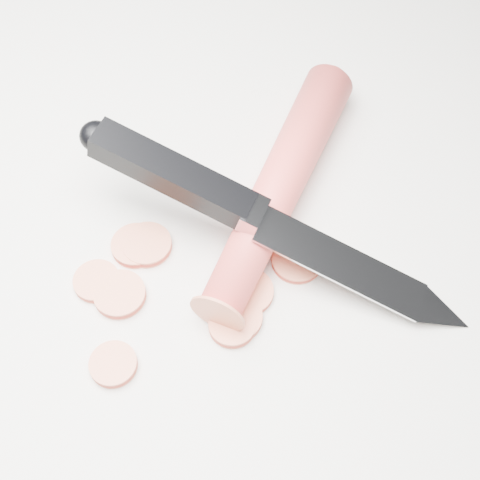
# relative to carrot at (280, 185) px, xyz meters

# --- Properties ---
(ground) EXTENTS (2.40, 2.40, 0.00)m
(ground) POSITION_rel_carrot_xyz_m (-0.06, -0.05, -0.02)
(ground) COLOR silver
(ground) RESTS_ON ground
(carrot) EXTENTS (0.08, 0.22, 0.03)m
(carrot) POSITION_rel_carrot_xyz_m (0.00, 0.00, 0.00)
(carrot) COLOR #E53A37
(carrot) RESTS_ON ground
(carrot_slice_0) EXTENTS (0.04, 0.04, 0.01)m
(carrot_slice_0) POSITION_rel_carrot_xyz_m (-0.09, -0.06, -0.02)
(carrot_slice_0) COLOR #E1714D
(carrot_slice_0) RESTS_ON ground
(carrot_slice_1) EXTENTS (0.03, 0.03, 0.01)m
(carrot_slice_1) POSITION_rel_carrot_xyz_m (-0.08, -0.15, -0.02)
(carrot_slice_1) COLOR #E1714D
(carrot_slice_1) RESTS_ON ground
(carrot_slice_2) EXTENTS (0.04, 0.04, 0.01)m
(carrot_slice_2) POSITION_rel_carrot_xyz_m (-0.09, -0.10, -0.02)
(carrot_slice_2) COLOR #E1714D
(carrot_slice_2) RESTS_ON ground
(carrot_slice_3) EXTENTS (0.04, 0.04, 0.01)m
(carrot_slice_3) POSITION_rel_carrot_xyz_m (-0.01, -0.08, -0.02)
(carrot_slice_3) COLOR #E1714D
(carrot_slice_3) RESTS_ON ground
(carrot_slice_4) EXTENTS (0.03, 0.03, 0.01)m
(carrot_slice_4) POSITION_rel_carrot_xyz_m (-0.01, -0.11, -0.02)
(carrot_slice_4) COLOR #E1714D
(carrot_slice_4) RESTS_ON ground
(carrot_slice_5) EXTENTS (0.03, 0.03, 0.01)m
(carrot_slice_5) POSITION_rel_carrot_xyz_m (-0.09, -0.06, -0.02)
(carrot_slice_5) COLOR #E1714D
(carrot_slice_5) RESTS_ON ground
(carrot_slice_6) EXTENTS (0.04, 0.04, 0.01)m
(carrot_slice_6) POSITION_rel_carrot_xyz_m (-0.01, -0.10, -0.02)
(carrot_slice_6) COLOR #E1714D
(carrot_slice_6) RESTS_ON ground
(carrot_slice_7) EXTENTS (0.04, 0.04, 0.01)m
(carrot_slice_7) POSITION_rel_carrot_xyz_m (0.02, -0.05, -0.02)
(carrot_slice_7) COLOR #E1714D
(carrot_slice_7) RESTS_ON ground
(carrot_slice_8) EXTENTS (0.03, 0.03, 0.01)m
(carrot_slice_8) POSITION_rel_carrot_xyz_m (-0.11, -0.09, -0.02)
(carrot_slice_8) COLOR #E1714D
(carrot_slice_8) RESTS_ON ground
(kitchen_knife) EXTENTS (0.28, 0.09, 0.08)m
(kitchen_knife) POSITION_rel_carrot_xyz_m (0.00, -0.05, 0.02)
(kitchen_knife) COLOR #B3B5B9
(kitchen_knife) RESTS_ON ground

